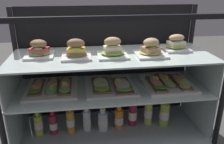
{
  "coord_description": "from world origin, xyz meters",
  "views": [
    {
      "loc": [
        -0.2,
        -1.42,
        1.05
      ],
      "look_at": [
        0.0,
        0.0,
        0.49
      ],
      "focal_mm": 36.87,
      "sensor_mm": 36.0,
      "label": 1
    }
  ],
  "objects_px": {
    "plated_roll_sandwich_near_left_corner": "(151,49)",
    "juice_bottle_back_center": "(38,124)",
    "open_sandwich_tray_near_left_corner": "(52,87)",
    "open_sandwich_tray_far_right": "(111,85)",
    "plated_roll_sandwich_far_left": "(176,44)",
    "juice_bottle_front_right_end": "(53,124)",
    "plated_roll_sandwich_center": "(76,51)",
    "juice_bottle_near_post": "(148,112)",
    "juice_bottle_front_left_end": "(119,118)",
    "plated_roll_sandwich_mid_left": "(39,50)",
    "juice_bottle_front_middle": "(164,114)",
    "juice_bottle_front_fourth": "(70,121)",
    "juice_bottle_tucked_behind": "(103,121)",
    "juice_bottle_back_right": "(87,120)",
    "juice_bottle_front_second": "(133,114)",
    "plated_roll_sandwich_left_of_center": "(113,50)",
    "open_sandwich_tray_center": "(168,83)"
  },
  "relations": [
    {
      "from": "plated_roll_sandwich_near_left_corner",
      "to": "open_sandwich_tray_near_left_corner",
      "type": "bearing_deg",
      "value": 173.74
    },
    {
      "from": "open_sandwich_tray_near_left_corner",
      "to": "open_sandwich_tray_far_right",
      "type": "height_order",
      "value": "same"
    },
    {
      "from": "juice_bottle_near_post",
      "to": "juice_bottle_front_middle",
      "type": "bearing_deg",
      "value": -15.89
    },
    {
      "from": "juice_bottle_front_right_end",
      "to": "juice_bottle_front_fourth",
      "type": "xyz_separation_m",
      "value": [
        0.12,
        -0.01,
        0.01
      ]
    },
    {
      "from": "open_sandwich_tray_far_right",
      "to": "juice_bottle_near_post",
      "type": "bearing_deg",
      "value": 7.34
    },
    {
      "from": "plated_roll_sandwich_far_left",
      "to": "juice_bottle_front_second",
      "type": "xyz_separation_m",
      "value": [
        -0.3,
        -0.02,
        -0.52
      ]
    },
    {
      "from": "plated_roll_sandwich_mid_left",
      "to": "juice_bottle_front_second",
      "type": "distance_m",
      "value": 0.81
    },
    {
      "from": "juice_bottle_front_middle",
      "to": "open_sandwich_tray_near_left_corner",
      "type": "bearing_deg",
      "value": 178.38
    },
    {
      "from": "juice_bottle_front_right_end",
      "to": "juice_bottle_front_second",
      "type": "height_order",
      "value": "juice_bottle_front_second"
    },
    {
      "from": "open_sandwich_tray_near_left_corner",
      "to": "plated_roll_sandwich_left_of_center",
      "type": "bearing_deg",
      "value": -7.41
    },
    {
      "from": "juice_bottle_front_fourth",
      "to": "juice_bottle_tucked_behind",
      "type": "distance_m",
      "value": 0.23
    },
    {
      "from": "plated_roll_sandwich_center",
      "to": "plated_roll_sandwich_far_left",
      "type": "bearing_deg",
      "value": 6.72
    },
    {
      "from": "juice_bottle_front_right_end",
      "to": "juice_bottle_near_post",
      "type": "relative_size",
      "value": 0.85
    },
    {
      "from": "juice_bottle_back_right",
      "to": "juice_bottle_front_middle",
      "type": "xyz_separation_m",
      "value": [
        0.58,
        -0.02,
        0.02
      ]
    },
    {
      "from": "juice_bottle_tucked_behind",
      "to": "juice_bottle_front_middle",
      "type": "xyz_separation_m",
      "value": [
        0.47,
        0.0,
        0.02
      ]
    },
    {
      "from": "juice_bottle_near_post",
      "to": "open_sandwich_tray_far_right",
      "type": "bearing_deg",
      "value": -172.66
    },
    {
      "from": "juice_bottle_front_fourth",
      "to": "juice_bottle_front_middle",
      "type": "bearing_deg",
      "value": -0.2
    },
    {
      "from": "plated_roll_sandwich_center",
      "to": "juice_bottle_front_fourth",
      "type": "distance_m",
      "value": 0.53
    },
    {
      "from": "open_sandwich_tray_near_left_corner",
      "to": "plated_roll_sandwich_mid_left",
      "type": "bearing_deg",
      "value": 175.86
    },
    {
      "from": "juice_bottle_front_left_end",
      "to": "plated_roll_sandwich_mid_left",
      "type": "bearing_deg",
      "value": 179.55
    },
    {
      "from": "plated_roll_sandwich_near_left_corner",
      "to": "plated_roll_sandwich_far_left",
      "type": "height_order",
      "value": "plated_roll_sandwich_near_left_corner"
    },
    {
      "from": "plated_roll_sandwich_far_left",
      "to": "open_sandwich_tray_near_left_corner",
      "type": "height_order",
      "value": "plated_roll_sandwich_far_left"
    },
    {
      "from": "open_sandwich_tray_center",
      "to": "juice_bottle_tucked_behind",
      "type": "height_order",
      "value": "open_sandwich_tray_center"
    },
    {
      "from": "plated_roll_sandwich_mid_left",
      "to": "open_sandwich_tray_center",
      "type": "height_order",
      "value": "plated_roll_sandwich_mid_left"
    },
    {
      "from": "plated_roll_sandwich_center",
      "to": "open_sandwich_tray_far_right",
      "type": "xyz_separation_m",
      "value": [
        0.22,
        0.02,
        -0.26
      ]
    },
    {
      "from": "open_sandwich_tray_near_left_corner",
      "to": "juice_bottle_back_right",
      "type": "distance_m",
      "value": 0.36
    },
    {
      "from": "plated_roll_sandwich_mid_left",
      "to": "open_sandwich_tray_center",
      "type": "distance_m",
      "value": 0.89
    },
    {
      "from": "plated_roll_sandwich_left_of_center",
      "to": "juice_bottle_tucked_behind",
      "type": "distance_m",
      "value": 0.55
    },
    {
      "from": "juice_bottle_front_right_end",
      "to": "plated_roll_sandwich_far_left",
      "type": "bearing_deg",
      "value": 2.94
    },
    {
      "from": "plated_roll_sandwich_center",
      "to": "juice_bottle_near_post",
      "type": "relative_size",
      "value": 0.78
    },
    {
      "from": "juice_bottle_front_right_end",
      "to": "juice_bottle_tucked_behind",
      "type": "distance_m",
      "value": 0.35
    },
    {
      "from": "juice_bottle_near_post",
      "to": "plated_roll_sandwich_near_left_corner",
      "type": "bearing_deg",
      "value": -115.35
    },
    {
      "from": "plated_roll_sandwich_near_left_corner",
      "to": "open_sandwich_tray_center",
      "type": "distance_m",
      "value": 0.3
    },
    {
      "from": "juice_bottle_front_right_end",
      "to": "juice_bottle_front_middle",
      "type": "bearing_deg",
      "value": -0.57
    },
    {
      "from": "plated_roll_sandwich_far_left",
      "to": "juice_bottle_front_right_end",
      "type": "relative_size",
      "value": 0.87
    },
    {
      "from": "plated_roll_sandwich_near_left_corner",
      "to": "juice_bottle_back_center",
      "type": "bearing_deg",
      "value": 175.83
    },
    {
      "from": "open_sandwich_tray_near_left_corner",
      "to": "juice_bottle_tucked_behind",
      "type": "height_order",
      "value": "open_sandwich_tray_near_left_corner"
    },
    {
      "from": "plated_roll_sandwich_far_left",
      "to": "open_sandwich_tray_near_left_corner",
      "type": "relative_size",
      "value": 0.48
    },
    {
      "from": "plated_roll_sandwich_center",
      "to": "plated_roll_sandwich_far_left",
      "type": "xyz_separation_m",
      "value": [
        0.69,
        0.08,
        -0.0
      ]
    },
    {
      "from": "open_sandwich_tray_center",
      "to": "plated_roll_sandwich_near_left_corner",
      "type": "bearing_deg",
      "value": -169.06
    },
    {
      "from": "plated_roll_sandwich_far_left",
      "to": "juice_bottle_front_left_end",
      "type": "distance_m",
      "value": 0.67
    },
    {
      "from": "plated_roll_sandwich_far_left",
      "to": "plated_roll_sandwich_left_of_center",
      "type": "bearing_deg",
      "value": -169.7
    },
    {
      "from": "plated_roll_sandwich_left_of_center",
      "to": "juice_bottle_tucked_behind",
      "type": "relative_size",
      "value": 1.02
    },
    {
      "from": "juice_bottle_near_post",
      "to": "plated_roll_sandwich_far_left",
      "type": "bearing_deg",
      "value": 6.67
    },
    {
      "from": "plated_roll_sandwich_mid_left",
      "to": "juice_bottle_back_right",
      "type": "height_order",
      "value": "plated_roll_sandwich_mid_left"
    },
    {
      "from": "juice_bottle_front_second",
      "to": "juice_bottle_front_middle",
      "type": "relative_size",
      "value": 1.01
    },
    {
      "from": "plated_roll_sandwich_near_left_corner",
      "to": "juice_bottle_front_fourth",
      "type": "relative_size",
      "value": 0.86
    },
    {
      "from": "juice_bottle_back_center",
      "to": "juice_bottle_back_right",
      "type": "xyz_separation_m",
      "value": [
        0.34,
        0.01,
        -0.01
      ]
    },
    {
      "from": "juice_bottle_front_fourth",
      "to": "juice_bottle_tucked_behind",
      "type": "bearing_deg",
      "value": -0.79
    },
    {
      "from": "juice_bottle_front_second",
      "to": "juice_bottle_front_middle",
      "type": "bearing_deg",
      "value": -8.09
    }
  ]
}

